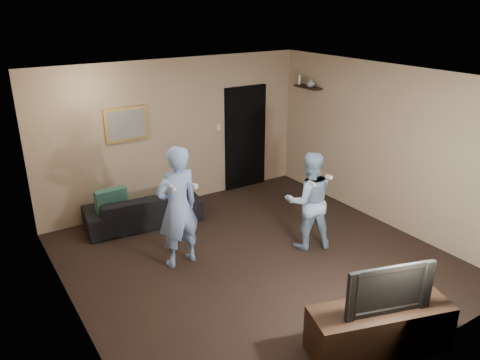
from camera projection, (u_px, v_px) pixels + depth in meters
ground at (256, 259)px, 6.75m from camera, size 5.00×5.00×0.00m
ceiling at (258, 78)px, 5.82m from camera, size 5.00×5.00×0.04m
wall_back at (176, 133)px, 8.24m from camera, size 5.00×0.04×2.60m
wall_front at (411, 255)px, 4.33m from camera, size 5.00×0.04×2.60m
wall_left at (66, 220)px, 5.02m from camera, size 0.04×5.00×2.60m
wall_right at (384, 146)px, 7.55m from camera, size 0.04×5.00×2.60m
sofa at (143, 209)px, 7.74m from camera, size 1.94×0.94×0.55m
throw_pillow at (112, 204)px, 7.41m from camera, size 0.50×0.17×0.49m
painting_frame at (126, 124)px, 7.66m from camera, size 0.72×0.05×0.57m
painting_canvas at (127, 124)px, 7.64m from camera, size 0.62×0.01×0.47m
doorway at (245, 138)px, 9.06m from camera, size 0.90×0.06×2.00m
light_switch at (218, 127)px, 8.65m from camera, size 0.08×0.02×0.12m
wall_shelf at (308, 87)px, 8.66m from camera, size 0.20×0.60×0.03m
shelf_vase at (311, 83)px, 8.56m from camera, size 0.16×0.16×0.15m
shelf_figurine at (299, 80)px, 8.82m from camera, size 0.06×0.06×0.18m
tv_console at (379, 329)px, 4.95m from camera, size 1.60×0.93×0.54m
television at (385, 285)px, 4.75m from camera, size 0.95×0.41×0.55m
wii_player_left at (178, 207)px, 6.36m from camera, size 0.67×0.53×1.73m
wii_player_right at (309, 201)px, 6.87m from camera, size 0.89×0.80×1.49m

